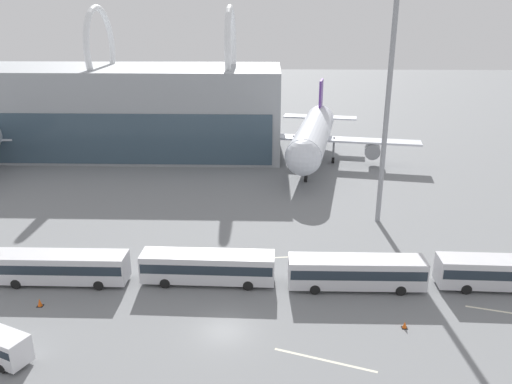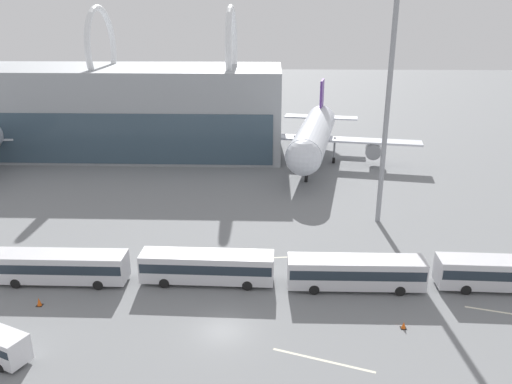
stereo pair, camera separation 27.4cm
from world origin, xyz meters
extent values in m
plane|color=slate|center=(0.00, 0.00, 0.00)|extent=(440.00, 440.00, 0.00)
torus|color=white|center=(-28.10, 59.60, 19.43)|extent=(1.10, 15.56, 15.56)
torus|color=white|center=(-3.77, 59.60, 19.43)|extent=(1.10, 15.56, 15.56)
cone|color=silver|center=(-48.39, 62.29, 5.64)|extent=(6.22, 7.46, 5.12)
cylinder|color=gray|center=(-36.80, 50.85, 3.34)|extent=(2.72, 3.38, 2.21)
cube|color=#5B338C|center=(-48.25, 61.56, 10.27)|extent=(1.35, 5.34, 7.65)
cube|color=silver|center=(-48.25, 61.56, 6.18)|extent=(14.35, 5.64, 0.28)
cylinder|color=gray|center=(-42.57, 49.80, 2.82)|extent=(0.36, 0.36, 4.55)
cylinder|color=black|center=(-42.57, 49.80, 0.55)|extent=(0.64, 1.16, 1.10)
cylinder|color=silver|center=(11.24, 50.46, 5.38)|extent=(10.69, 30.39, 5.57)
sphere|color=silver|center=(8.64, 35.75, 5.38)|extent=(5.46, 5.46, 5.46)
cone|color=silver|center=(13.84, 65.17, 5.38)|extent=(6.35, 7.38, 5.29)
cube|color=silver|center=(11.56, 52.26, 4.41)|extent=(37.32, 9.97, 0.35)
cylinder|color=gray|center=(21.84, 50.44, 2.80)|extent=(3.32, 4.13, 2.71)
cylinder|color=gray|center=(1.28, 54.07, 2.80)|extent=(3.32, 4.13, 2.71)
cube|color=#5B338C|center=(13.72, 64.46, 9.77)|extent=(1.26, 4.97, 7.11)
cube|color=silver|center=(13.72, 64.46, 5.94)|extent=(14.82, 5.67, 0.28)
cylinder|color=gray|center=(9.50, 40.60, 2.69)|extent=(0.36, 0.36, 4.27)
cylinder|color=black|center=(9.50, 40.60, 0.55)|extent=(0.63, 1.16, 1.10)
cylinder|color=gray|center=(15.13, 51.63, 2.69)|extent=(0.36, 0.36, 4.27)
cylinder|color=black|center=(15.13, 51.63, 0.55)|extent=(0.63, 1.16, 1.10)
cylinder|color=gray|center=(7.99, 52.89, 2.69)|extent=(0.36, 0.36, 4.27)
cylinder|color=black|center=(7.99, 52.89, 0.55)|extent=(0.63, 1.16, 1.10)
cube|color=silver|center=(-16.86, 7.63, 1.77)|extent=(13.17, 2.82, 2.79)
cube|color=#232D38|center=(-16.86, 7.63, 2.05)|extent=(12.91, 2.84, 0.98)
cube|color=silver|center=(-16.86, 7.63, 3.10)|extent=(12.77, 2.73, 0.12)
cylinder|color=black|center=(-12.77, 8.90, 0.50)|extent=(1.00, 0.30, 1.00)
cylinder|color=black|center=(-12.78, 6.33, 0.50)|extent=(1.00, 0.30, 1.00)
cylinder|color=black|center=(-20.93, 8.93, 0.50)|extent=(1.00, 0.30, 1.00)
cylinder|color=black|center=(-20.94, 6.36, 0.50)|extent=(1.00, 0.30, 1.00)
cube|color=silver|center=(-2.31, 8.12, 1.77)|extent=(13.22, 3.09, 2.79)
cube|color=#232D38|center=(-2.31, 8.12, 2.05)|extent=(12.96, 3.11, 0.98)
cube|color=silver|center=(-2.31, 8.12, 3.10)|extent=(12.83, 3.00, 0.12)
cylinder|color=black|center=(1.80, 9.30, 0.50)|extent=(1.01, 0.32, 1.00)
cylinder|color=black|center=(1.74, 6.73, 0.50)|extent=(1.01, 0.32, 1.00)
cylinder|color=black|center=(-6.36, 9.50, 0.50)|extent=(1.01, 0.32, 1.00)
cylinder|color=black|center=(-6.42, 6.93, 0.50)|extent=(1.01, 0.32, 1.00)
cube|color=silver|center=(12.24, 7.49, 1.77)|extent=(13.18, 2.87, 2.79)
cube|color=#232D38|center=(12.24, 7.49, 2.05)|extent=(12.92, 2.89, 0.98)
cube|color=silver|center=(12.24, 7.49, 3.10)|extent=(12.78, 2.78, 0.12)
cylinder|color=black|center=(16.31, 8.80, 0.50)|extent=(1.00, 0.31, 1.00)
cylinder|color=black|center=(16.33, 6.23, 0.50)|extent=(1.00, 0.31, 1.00)
cylinder|color=black|center=(8.15, 8.74, 0.50)|extent=(1.00, 0.31, 1.00)
cylinder|color=black|center=(8.17, 6.17, 0.50)|extent=(1.00, 0.31, 1.00)
cube|color=silver|center=(26.79, 7.81, 1.77)|extent=(13.24, 3.18, 2.79)
cube|color=#232D38|center=(26.79, 7.81, 2.05)|extent=(12.98, 3.20, 0.98)
cube|color=silver|center=(26.79, 7.81, 3.10)|extent=(12.84, 3.08, 0.12)
cylinder|color=black|center=(22.75, 9.23, 0.50)|extent=(1.01, 0.33, 1.00)
cylinder|color=black|center=(22.67, 6.66, 0.50)|extent=(1.01, 0.33, 1.00)
cylinder|color=black|center=(-15.31, -3.98, 0.35)|extent=(0.73, 0.49, 0.70)
cylinder|color=black|center=(-16.08, -5.72, 0.35)|extent=(0.73, 0.49, 0.70)
cylinder|color=gray|center=(17.80, 24.62, 14.85)|extent=(0.62, 0.62, 29.70)
cube|color=silver|center=(8.14, -3.58, 0.00)|extent=(7.78, 2.80, 0.01)
cube|color=silver|center=(2.17, 13.41, 0.00)|extent=(9.25, 1.54, 0.01)
cube|color=silver|center=(24.96, 3.62, 0.00)|extent=(6.23, 1.95, 0.01)
cube|color=black|center=(-17.27, 3.31, 0.01)|extent=(0.56, 0.56, 0.02)
cone|color=#EA5914|center=(-17.27, 3.31, 0.41)|extent=(0.42, 0.42, 0.77)
cube|color=black|center=(15.40, 0.90, 0.01)|extent=(0.51, 0.51, 0.02)
cone|color=#EA5914|center=(15.40, 0.90, 0.32)|extent=(0.38, 0.38, 0.60)
camera|label=1|loc=(3.79, -35.81, 25.19)|focal=35.00mm
camera|label=2|loc=(4.06, -35.80, 25.19)|focal=35.00mm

